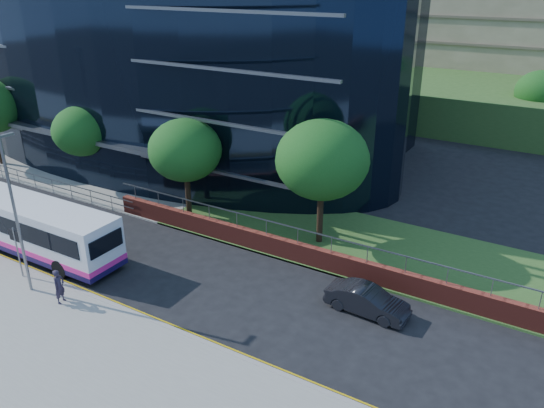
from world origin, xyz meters
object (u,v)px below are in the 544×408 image
Objects in this scene: street_sign at (16,242)px; streetlight_east at (15,211)px; city_bus at (36,228)px; pedestrian at (59,286)px; tree_far_b at (82,131)px; tree_far_c at (185,150)px; tree_far_d at (322,160)px; tree_dist_e at (540,92)px; parked_car at (367,301)px.

streetlight_east is (1.50, -0.59, 2.29)m from street_sign.
pedestrian is at bearing -28.32° from city_bus.
streetlight_east is 4.58× the size of pedestrian.
tree_far_b reaches higher than pedestrian.
city_bus is at bearing -56.24° from tree_far_b.
tree_far_d reaches higher than tree_far_c.
city_bus is (-13.08, -9.36, -3.55)m from tree_far_d.
tree_far_c reaches higher than tree_far_b.
tree_dist_e is 35.52m from parked_car.
tree_dist_e is at bearing 64.88° from street_sign.
tree_far_c is 35.36m from tree_dist_e.
tree_far_d is (9.00, 1.00, 0.65)m from tree_far_c.
street_sign is at bearing -55.92° from tree_far_b.
tree_far_d reaches higher than city_bus.
pedestrian is at bearing -122.62° from tree_far_d.
tree_far_d is 0.93× the size of streetlight_east.
tree_far_c is at bearing 75.95° from parked_car.
tree_dist_e reaches higher than pedestrian.
tree_far_b is 16.48m from pedestrian.
streetlight_east reaches higher than parked_car.
tree_dist_e reaches higher than parked_car.
city_bus is 18.63m from parked_car.
tree_dist_e reaches higher than city_bus.
tree_far_b is 14.74m from streetlight_east.
city_bus is (-21.08, -39.36, -2.90)m from tree_dist_e.
parked_car is (18.13, 4.18, -0.98)m from city_bus.
parked_car is at bearing 21.16° from street_sign.
city_bus is (5.92, -8.86, -2.57)m from tree_far_b.
parked_car is (24.05, -4.68, -3.56)m from tree_far_b.
street_sign is 0.71× the size of parked_car.
street_sign is 0.24× the size of city_bus.
tree_far_d is 15.77m from streetlight_east.
tree_far_b is at bearing 127.63° from streetlight_east.
street_sign is at bearing 158.64° from streetlight_east.
parked_car is at bearing 12.32° from city_bus.
parked_car is at bearing -11.01° from tree_far_b.
tree_dist_e is (19.50, 41.59, 2.39)m from street_sign.
city_bus is 6.02m from pedestrian.
tree_far_d is 31.06m from tree_dist_e.
tree_far_b is 10.96m from city_bus.
tree_far_d is at bearing 46.79° from parked_car.
tree_dist_e is (27.00, 30.50, 0.33)m from tree_far_b.
tree_far_c and tree_dist_e have the same top height.
streetlight_east is 5.03m from city_bus.
tree_far_c is 0.57× the size of city_bus.
street_sign is 0.43× the size of tree_dist_e.
tree_far_c is 3.73× the size of pedestrian.
tree_far_c is at bearing 84.89° from streetlight_east.
parked_car is at bearing 24.93° from streetlight_east.
city_bus is at bearing 125.32° from street_sign.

